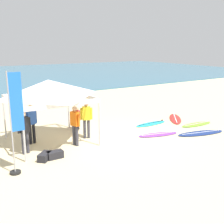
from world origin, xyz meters
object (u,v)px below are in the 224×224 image
Objects in this scene: surfboard_red at (175,119)px; person_red at (77,117)px; gear_bag_by_pole at (45,157)px; person_orange at (75,123)px; banner_flag at (15,128)px; canopy_tent at (48,88)px; person_yellow at (86,117)px; surfboard_navy at (201,133)px; gear_bag_near_tent at (55,155)px; surfboard_cyan at (151,124)px; surfboard_purple at (158,134)px; surfboard_lime at (197,124)px; person_blue at (31,122)px; person_black at (24,130)px.

surfboard_red is 5.80m from person_red.
gear_bag_by_pole is (-2.69, -2.78, -0.52)m from person_red.
banner_flag reaches higher than person_orange.
canopy_tent is 1.90× the size of person_yellow.
person_orange is (-5.77, 1.84, 0.95)m from surfboard_navy.
gear_bag_near_tent is (-0.54, -1.83, -2.25)m from canopy_tent.
surfboard_cyan and surfboard_purple have the same top height.
banner_flag is (-3.78, -3.31, 0.92)m from person_red.
surfboard_cyan is 1.84m from surfboard_purple.
gear_bag_near_tent is at bearing -146.08° from person_yellow.
surfboard_cyan is at bearing 14.98° from banner_flag.
surfboard_cyan is at bearing 59.08° from surfboard_purple.
surfboard_cyan and surfboard_red have the same top height.
surfboard_purple is (-2.93, -0.17, -0.00)m from surfboard_lime.
surfboard_red is at bearing 70.61° from surfboard_navy.
surfboard_red is 3.59× the size of gear_bag_by_pole.
canopy_tent is at bearing -150.56° from person_red.
surfboard_purple is at bearing -149.99° from surfboard_red.
person_yellow is 1.00× the size of person_blue.
person_black is 2.90m from person_yellow.
person_yellow reaches higher than surfboard_purple.
surfboard_cyan is 4.97m from person_orange.
gear_bag_by_pole reaches higher than surfboard_purple.
person_orange reaches higher than surfboard_red.
canopy_tent is at bearing 48.94° from banner_flag.
banner_flag is at bearing -176.37° from surfboard_lime.
surfboard_red is 9.76m from banner_flag.
person_black is (-1.33, -0.76, -1.40)m from canopy_tent.
person_yellow is at bearing 6.70° from person_black.
person_orange is at bearing 25.40° from gear_bag_by_pole.
surfboard_purple is at bearing -10.71° from person_black.
person_yellow reaches higher than surfboard_cyan.
person_blue is 0.50× the size of banner_flag.
surfboard_purple is at bearing -120.92° from surfboard_cyan.
surfboard_red is 2.74m from surfboard_navy.
gear_bag_near_tent is (1.48, 0.49, -1.43)m from banner_flag.
gear_bag_by_pole is (-7.41, 1.06, 0.10)m from surfboard_navy.
surfboard_lime is at bearing -12.20° from person_yellow.
banner_flag is 5.67× the size of gear_bag_by_pole.
person_blue is at bearing 63.63° from banner_flag.
person_red is (-5.76, 2.71, 0.62)m from surfboard_lime.
banner_flag is (-2.73, -1.31, 0.59)m from person_orange.
person_red reaches higher than surfboard_lime.
person_black is 1.13m from person_blue.
banner_flag is (-8.50, 0.53, 1.54)m from surfboard_navy.
person_blue is (-8.28, 1.93, 0.95)m from surfboard_lime.
canopy_tent is 1.61× the size of surfboard_cyan.
person_red reaches higher than surfboard_purple.
person_black is 1.00× the size of person_yellow.
surfboard_navy is (0.95, -2.55, -0.00)m from surfboard_cyan.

